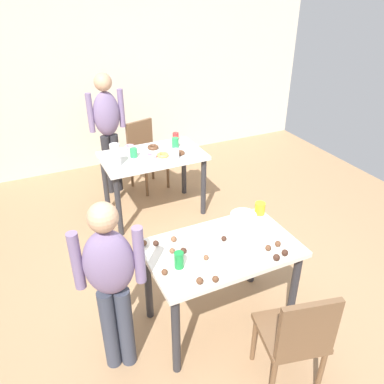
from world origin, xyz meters
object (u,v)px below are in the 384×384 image
at_px(dining_table_far, 153,164).
at_px(person_girl_near, 111,278).
at_px(dining_table_near, 221,259).
at_px(pitcher_far, 115,155).
at_px(chair_far_table, 145,151).
at_px(mixing_bowl, 243,218).
at_px(chair_near_table, 297,335).
at_px(person_adult_far, 108,124).
at_px(soda_can, 179,260).

height_order(dining_table_far, person_girl_near, person_girl_near).
distance_m(dining_table_near, pitcher_far, 1.71).
height_order(chair_far_table, mixing_bowl, chair_far_table).
bearing_deg(mixing_bowl, chair_near_table, -99.49).
bearing_deg(person_adult_far, dining_table_far, -67.50).
distance_m(soda_can, pitcher_far, 1.74).
distance_m(chair_near_table, soda_can, 0.89).
xyz_separation_m(person_adult_far, pitcher_far, (-0.14, -0.84, -0.04)).
bearing_deg(chair_far_table, chair_near_table, -91.77).
height_order(dining_table_far, chair_far_table, chair_far_table).
distance_m(dining_table_far, chair_near_table, 2.50).
relative_size(dining_table_far, soda_can, 9.20).
distance_m(person_adult_far, pitcher_far, 0.85).
bearing_deg(chair_far_table, pitcher_far, -125.72).
distance_m(dining_table_near, soda_can, 0.42).
xyz_separation_m(dining_table_near, soda_can, (-0.37, -0.07, 0.18)).
xyz_separation_m(person_girl_near, pitcher_far, (0.51, 1.71, 0.07)).
relative_size(dining_table_far, pitcher_far, 4.61).
distance_m(dining_table_near, person_girl_near, 0.85).
distance_m(mixing_bowl, pitcher_far, 1.59).
distance_m(person_adult_far, soda_can, 2.59).
xyz_separation_m(chair_near_table, person_adult_far, (-0.34, 3.22, 0.41)).
bearing_deg(soda_can, person_girl_near, 176.70).
bearing_deg(person_girl_near, chair_far_table, 66.58).
bearing_deg(chair_near_table, person_girl_near, 145.88).
bearing_deg(pitcher_far, chair_near_table, -78.56).
distance_m(dining_table_far, person_girl_near, 2.07).
xyz_separation_m(person_adult_far, soda_can, (-0.19, -2.58, -0.10)).
bearing_deg(person_adult_far, soda_can, -94.21).
distance_m(dining_table_far, person_adult_far, 0.83).
bearing_deg(dining_table_far, person_girl_near, -117.51).
height_order(chair_near_table, soda_can, soda_can).
bearing_deg(soda_can, pitcher_far, 88.45).
xyz_separation_m(dining_table_near, mixing_bowl, (0.31, 0.20, 0.15)).
xyz_separation_m(dining_table_far, person_girl_near, (-0.95, -1.83, 0.17)).
distance_m(dining_table_near, chair_near_table, 0.75).
relative_size(chair_far_table, person_adult_far, 0.57).
bearing_deg(dining_table_near, chair_far_table, 84.13).
xyz_separation_m(dining_table_near, person_girl_near, (-0.84, -0.05, 0.17)).
bearing_deg(soda_can, dining_table_far, 75.22).
height_order(dining_table_far, chair_near_table, chair_near_table).
relative_size(chair_far_table, person_girl_near, 0.64).
bearing_deg(chair_near_table, pitcher_far, 101.44).
distance_m(dining_table_near, chair_far_table, 2.49).
xyz_separation_m(person_girl_near, mixing_bowl, (1.14, 0.25, -0.02)).
relative_size(dining_table_far, person_girl_near, 0.82).
relative_size(chair_far_table, mixing_bowl, 4.16).
xyz_separation_m(dining_table_far, pitcher_far, (-0.44, -0.12, 0.24)).
bearing_deg(dining_table_far, soda_can, -104.78).
bearing_deg(dining_table_near, soda_can, -169.05).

